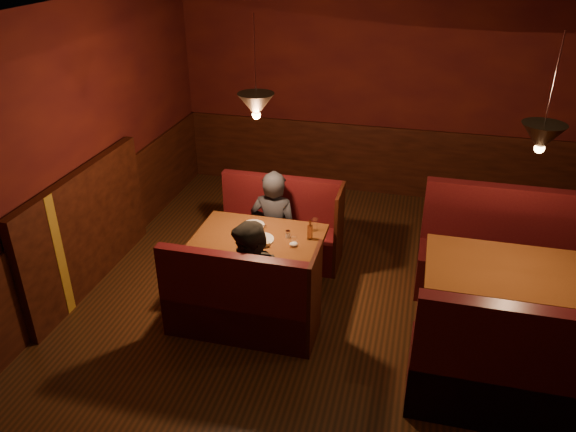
% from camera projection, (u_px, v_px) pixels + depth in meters
% --- Properties ---
extents(room, '(6.02, 7.02, 2.92)m').
position_uv_depth(room, '(328.00, 243.00, 4.87)').
color(room, '#311E0F').
rests_on(room, ground).
extents(main_table, '(1.30, 0.79, 0.91)m').
position_uv_depth(main_table, '(261.00, 248.00, 5.80)').
color(main_table, '#512810').
rests_on(main_table, ground).
extents(main_bench_far, '(1.43, 0.51, 0.98)m').
position_uv_depth(main_bench_far, '(281.00, 234.00, 6.54)').
color(main_bench_far, '#450C11').
rests_on(main_bench_far, ground).
extents(main_bench_near, '(1.43, 0.51, 0.98)m').
position_uv_depth(main_bench_near, '(241.00, 308.00, 5.27)').
color(main_bench_near, '#450C11').
rests_on(main_bench_near, ground).
extents(second_table, '(1.48, 0.95, 0.84)m').
position_uv_depth(second_table, '(508.00, 290.00, 5.00)').
color(second_table, '#512810').
rests_on(second_table, ground).
extents(second_bench_far, '(1.64, 0.61, 1.17)m').
position_uv_depth(second_bench_far, '(499.00, 262.00, 5.87)').
color(second_bench_far, '#450C11').
rests_on(second_bench_far, ground).
extents(second_bench_near, '(1.64, 0.61, 1.17)m').
position_uv_depth(second_bench_near, '(518.00, 381.00, 4.35)').
color(second_bench_near, '#450C11').
rests_on(second_bench_near, ground).
extents(diner_a, '(0.57, 0.38, 1.52)m').
position_uv_depth(diner_a, '(274.00, 205.00, 6.19)').
color(diner_a, '#26272D').
rests_on(diner_a, ground).
extents(diner_b, '(0.84, 0.73, 1.49)m').
position_uv_depth(diner_b, '(253.00, 263.00, 5.15)').
color(diner_b, black).
rests_on(diner_b, ground).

